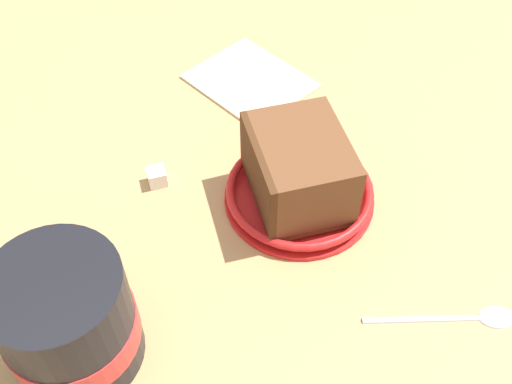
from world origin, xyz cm
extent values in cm
cube|color=tan|center=(0.00, 0.00, -1.38)|extent=(152.34, 152.34, 2.75)
cylinder|color=red|center=(-6.60, -4.51, 0.48)|extent=(13.70, 13.70, 0.96)
torus|color=red|center=(-6.60, -4.51, 1.36)|extent=(13.40, 13.40, 0.80)
cube|color=#472814|center=(-6.60, -4.51, 1.26)|extent=(7.40, 9.77, 0.60)
cube|color=brown|center=(-6.60, -4.51, 4.57)|extent=(7.40, 9.77, 6.01)
cube|color=#472814|center=(-2.65, -4.55, 4.57)|extent=(0.70, 9.70, 6.01)
cylinder|color=black|center=(13.83, 5.19, 4.97)|extent=(9.28, 9.28, 9.93)
cylinder|color=red|center=(13.83, 5.19, 3.76)|extent=(9.47, 9.47, 2.45)
cylinder|color=black|center=(13.83, 5.19, 8.23)|extent=(8.17, 8.17, 0.40)
torus|color=black|center=(13.41, 0.57, 4.97)|extent=(1.44, 5.39, 5.33)
ellipsoid|color=silver|center=(-17.79, 11.25, 0.40)|extent=(3.40, 2.68, 0.80)
cylinder|color=silver|center=(-11.89, 9.74, 0.25)|extent=(9.01, 2.75, 0.50)
cube|color=beige|center=(-6.76, -21.90, 0.30)|extent=(14.64, 15.47, 0.60)
cube|color=white|center=(5.52, -10.10, 0.84)|extent=(1.70, 1.70, 1.67)
camera|label=1|loc=(6.64, 27.64, 41.99)|focal=41.45mm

